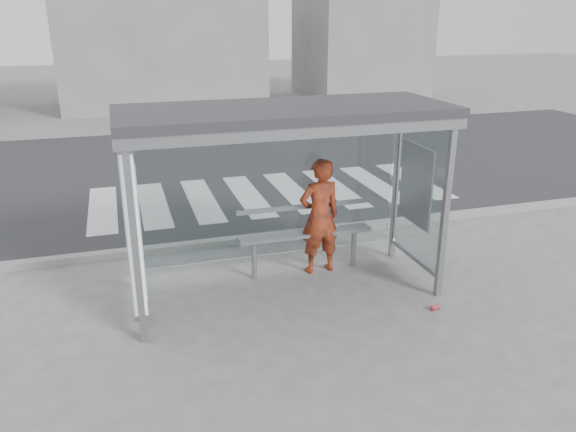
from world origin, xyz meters
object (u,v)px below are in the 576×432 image
(bus_shelter, at_px, (257,157))
(soda_can, at_px, (435,308))
(person, at_px, (320,216))
(bench, at_px, (305,234))

(bus_shelter, distance_m, soda_can, 3.09)
(person, bearing_deg, soda_can, 119.14)
(bench, bearing_deg, bus_shelter, -148.74)
(person, height_order, soda_can, person)
(person, xyz_separation_m, soda_can, (1.07, -1.60, -0.85))
(bus_shelter, bearing_deg, bench, 31.26)
(bus_shelter, distance_m, person, 1.60)
(bus_shelter, relative_size, person, 2.41)
(bench, xyz_separation_m, soda_can, (1.28, -1.63, -0.58))
(bus_shelter, height_order, bench, bus_shelter)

